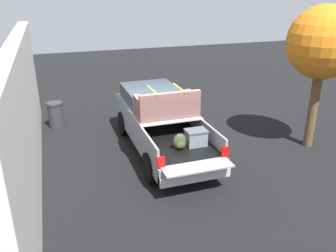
% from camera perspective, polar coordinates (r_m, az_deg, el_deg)
% --- Properties ---
extents(ground_plane, '(40.00, 40.00, 0.00)m').
position_cam_1_polar(ground_plane, '(11.46, -0.97, -4.04)').
color(ground_plane, black).
extents(pickup_truck, '(6.05, 2.06, 2.23)m').
position_cam_1_polar(pickup_truck, '(11.40, -1.56, 1.08)').
color(pickup_truck, gray).
rests_on(pickup_truck, ground_plane).
extents(building_facade, '(11.18, 0.36, 3.79)m').
position_cam_1_polar(building_facade, '(9.76, -22.52, 1.52)').
color(building_facade, silver).
rests_on(building_facade, ground_plane).
extents(tree_background, '(2.25, 2.25, 4.58)m').
position_cam_1_polar(tree_background, '(11.83, 24.26, 12.24)').
color(tree_background, brown).
rests_on(tree_background, ground_plane).
extents(trash_can, '(0.60, 0.60, 0.98)m').
position_cam_1_polar(trash_can, '(13.87, -18.00, 1.79)').
color(trash_can, '#2D2D33').
rests_on(trash_can, ground_plane).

